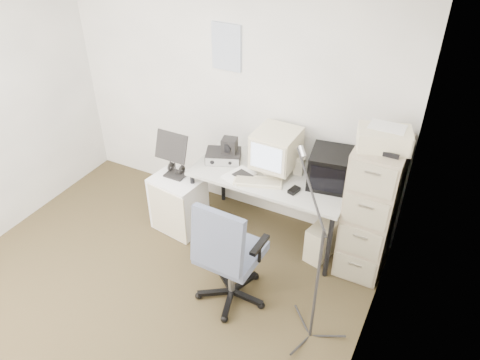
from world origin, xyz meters
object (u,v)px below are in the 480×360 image
at_px(side_cart, 179,203).
at_px(filing_cabinet, 371,208).
at_px(desk, 270,205).
at_px(office_chair, 231,250).

bearing_deg(side_cart, filing_cabinet, 18.87).
bearing_deg(filing_cabinet, side_cart, -169.30).
bearing_deg(filing_cabinet, desk, -178.19).
height_order(desk, side_cart, desk).
bearing_deg(office_chair, side_cart, 149.48).
distance_m(desk, office_chair, 0.93).
relative_size(desk, side_cart, 2.50).
bearing_deg(desk, filing_cabinet, 1.81).
xyz_separation_m(filing_cabinet, office_chair, (-0.90, -0.94, -0.11)).
relative_size(office_chair, side_cart, 1.80).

